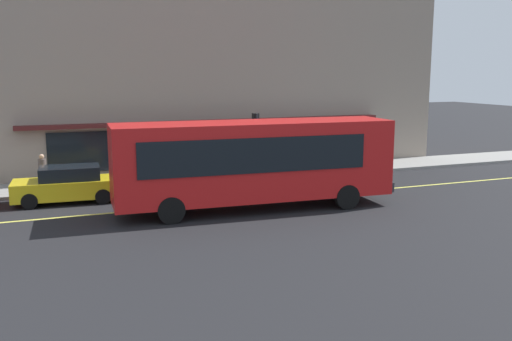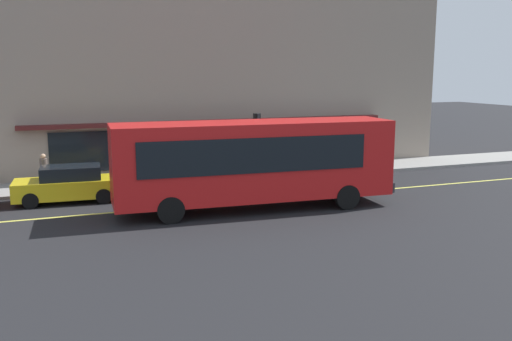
% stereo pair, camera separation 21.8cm
% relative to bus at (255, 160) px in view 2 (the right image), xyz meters
% --- Properties ---
extents(ground, '(120.00, 120.00, 0.00)m').
position_rel_bus_xyz_m(ground, '(2.03, 1.40, -1.99)').
color(ground, black).
extents(sidewalk, '(80.00, 3.11, 0.15)m').
position_rel_bus_xyz_m(sidewalk, '(2.03, 6.78, -1.91)').
color(sidewalk, gray).
rests_on(sidewalk, ground).
extents(lane_centre_stripe, '(36.00, 0.16, 0.01)m').
position_rel_bus_xyz_m(lane_centre_stripe, '(2.03, 1.40, -1.98)').
color(lane_centre_stripe, '#D8D14C').
rests_on(lane_centre_stripe, ground).
extents(storefront_building, '(27.96, 10.25, 14.02)m').
position_rel_bus_xyz_m(storefront_building, '(0.76, 13.16, 5.02)').
color(storefront_building, gray).
rests_on(storefront_building, ground).
extents(bus, '(11.25, 3.09, 3.50)m').
position_rel_bus_xyz_m(bus, '(0.00, 0.00, 0.00)').
color(bus, red).
rests_on(bus, ground).
extents(traffic_light, '(0.30, 0.52, 3.20)m').
position_rel_bus_xyz_m(traffic_light, '(2.32, 5.96, 0.55)').
color(traffic_light, '#2D2D33').
rests_on(traffic_light, sidewalk).
extents(car_silver, '(4.34, 1.94, 1.52)m').
position_rel_bus_xyz_m(car_silver, '(4.73, 4.13, -1.24)').
color(car_silver, '#B7BABF').
rests_on(car_silver, ground).
extents(car_yellow, '(4.40, 2.06, 1.52)m').
position_rel_bus_xyz_m(car_yellow, '(-6.92, 3.96, -1.24)').
color(car_yellow, yellow).
rests_on(car_yellow, ground).
extents(pedestrian_near_storefront, '(0.34, 0.34, 1.80)m').
position_rel_bus_xyz_m(pedestrian_near_storefront, '(6.38, 7.27, -0.75)').
color(pedestrian_near_storefront, black).
rests_on(pedestrian_near_storefront, sidewalk).
extents(pedestrian_waiting, '(0.34, 0.34, 1.72)m').
position_rel_bus_xyz_m(pedestrian_waiting, '(1.33, 7.22, -0.80)').
color(pedestrian_waiting, black).
rests_on(pedestrian_waiting, sidewalk).
extents(pedestrian_by_curb, '(0.34, 0.34, 1.66)m').
position_rel_bus_xyz_m(pedestrian_by_curb, '(-7.87, 6.02, -0.84)').
color(pedestrian_by_curb, black).
rests_on(pedestrian_by_curb, sidewalk).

